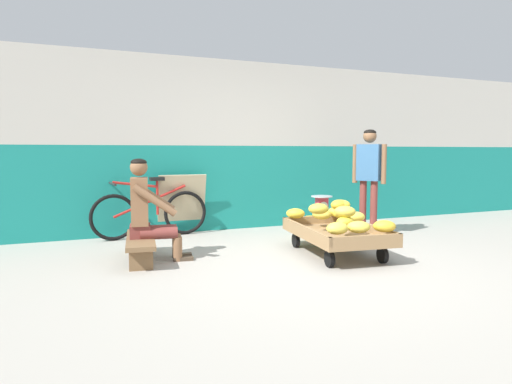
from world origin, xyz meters
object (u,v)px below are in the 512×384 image
plastic_crate (321,227)px  customer_adult (369,170)px  vendor_seated (148,210)px  bicycle_near_left (150,213)px  weighing_scale (322,206)px  sign_board (182,204)px  banana_cart (336,235)px  shopping_bag (339,235)px  low_bench (141,243)px

plastic_crate → customer_adult: customer_adult is taller
vendor_seated → bicycle_near_left: vendor_seated is taller
weighing_scale → sign_board: (-1.77, 1.06, -0.01)m
plastic_crate → sign_board: sign_board is taller
plastic_crate → bicycle_near_left: bearing=158.1°
banana_cart → vendor_seated: (-2.09, 0.54, 0.33)m
vendor_seated → weighing_scale: size_ratio=3.80×
plastic_crate → shopping_bag: plastic_crate is taller
weighing_scale → shopping_bag: size_ratio=1.25×
low_bench → bicycle_near_left: bearing=76.9°
vendor_seated → plastic_crate: vendor_seated is taller
vendor_seated → shopping_bag: 2.48m
vendor_seated → shopping_bag: (2.44, -0.06, -0.45)m
low_bench → customer_adult: (3.26, 0.32, 0.75)m
customer_adult → banana_cart: bearing=-141.4°
banana_cart → shopping_bag: banana_cart is taller
low_bench → vendor_seated: vendor_seated is taller
bicycle_near_left → shopping_bag: size_ratio=6.91×
vendor_seated → plastic_crate: size_ratio=3.17×
plastic_crate → shopping_bag: size_ratio=1.50×
bicycle_near_left → customer_adult: customer_adult is taller
banana_cart → vendor_seated: bearing=165.6°
shopping_bag → sign_board: bearing=137.6°
sign_board → low_bench: bearing=-118.0°
bicycle_near_left → weighing_scale: bearing=-22.0°
bicycle_near_left → sign_board: size_ratio=1.88×
low_bench → plastic_crate: 2.60m
sign_board → banana_cart: bearing=-56.1°
customer_adult → vendor_seated: bearing=-174.1°
vendor_seated → shopping_bag: bearing=-1.3°
sign_board → shopping_bag: 2.36m
vendor_seated → weighing_scale: bearing=10.4°
banana_cart → shopping_bag: 0.60m
weighing_scale → sign_board: bearing=149.0°
plastic_crate → bicycle_near_left: 2.44m
banana_cart → plastic_crate: banana_cart is taller
banana_cart → customer_adult: bearing=38.6°
banana_cart → plastic_crate: 1.07m
vendor_seated → weighing_scale: vendor_seated is taller
low_bench → plastic_crate: size_ratio=3.13×
shopping_bag → customer_adult: bearing=27.6°
sign_board → weighing_scale: bearing=-31.0°
plastic_crate → weighing_scale: weighing_scale is taller
banana_cart → weighing_scale: bearing=68.8°
bicycle_near_left → banana_cart: bearing=-45.5°
bicycle_near_left → shopping_bag: bicycle_near_left is taller
banana_cart → plastic_crate: (0.39, 0.99, -0.09)m
weighing_scale → customer_adult: (0.70, -0.13, 0.50)m
bicycle_near_left → vendor_seated: bearing=-99.5°
weighing_scale → customer_adult: bearing=-10.2°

